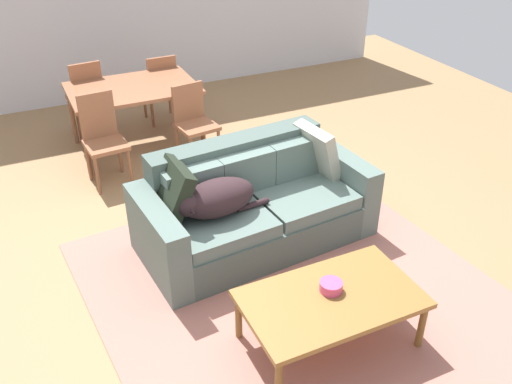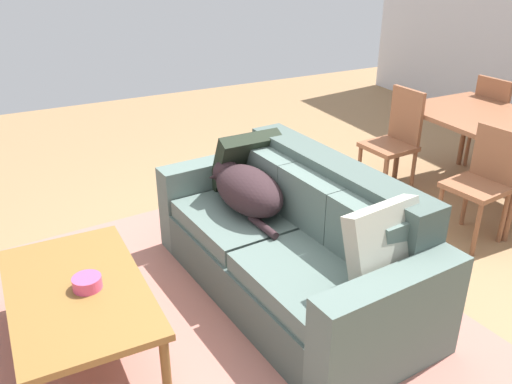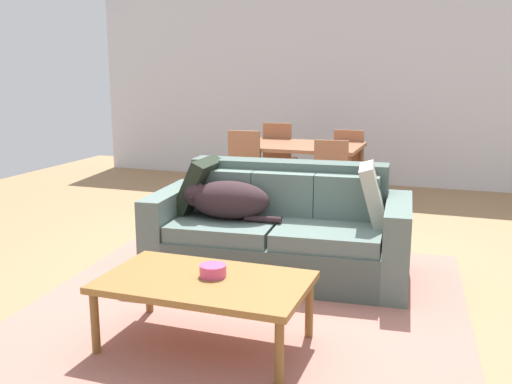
{
  "view_description": "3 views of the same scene",
  "coord_description": "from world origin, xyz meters",
  "px_view_note": "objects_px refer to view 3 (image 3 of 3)",
  "views": [
    {
      "loc": [
        -1.61,
        -3.7,
        2.97
      ],
      "look_at": [
        0.04,
        -0.18,
        0.6
      ],
      "focal_mm": 38.98,
      "sensor_mm": 36.0,
      "label": 1
    },
    {
      "loc": [
        2.66,
        -1.59,
        2.17
      ],
      "look_at": [
        -0.12,
        -0.17,
        0.67
      ],
      "focal_mm": 37.96,
      "sensor_mm": 36.0,
      "label": 2
    },
    {
      "loc": [
        1.41,
        -4.31,
        1.64
      ],
      "look_at": [
        -0.06,
        -0.14,
        0.69
      ],
      "focal_mm": 41.19,
      "sensor_mm": 36.0,
      "label": 3
    }
  ],
  "objects_px": {
    "dog_on_left_cushion": "(226,199)",
    "coffee_table": "(205,286)",
    "dining_table": "(300,150)",
    "dining_chair_near_right": "(330,178)",
    "throw_pillow_by_left_arm": "(198,186)",
    "bowl_on_coffee_table": "(213,271)",
    "dining_chair_near_left": "(241,171)",
    "couch": "(281,233)",
    "dining_chair_far_left": "(279,155)",
    "throw_pillow_by_right_arm": "(374,195)",
    "dining_chair_far_right": "(350,161)"
  },
  "relations": [
    {
      "from": "dog_on_left_cushion",
      "to": "coffee_table",
      "type": "bearing_deg",
      "value": -78.41
    },
    {
      "from": "dining_table",
      "to": "dining_chair_near_right",
      "type": "height_order",
      "value": "dining_chair_near_right"
    },
    {
      "from": "throw_pillow_by_left_arm",
      "to": "bowl_on_coffee_table",
      "type": "bearing_deg",
      "value": -61.83
    },
    {
      "from": "dining_chair_near_left",
      "to": "coffee_table",
      "type": "bearing_deg",
      "value": -77.58
    },
    {
      "from": "couch",
      "to": "dining_chair_near_right",
      "type": "relative_size",
      "value": 2.37
    },
    {
      "from": "dining_chair_near_left",
      "to": "dining_chair_far_left",
      "type": "height_order",
      "value": "same"
    },
    {
      "from": "throw_pillow_by_right_arm",
      "to": "dining_chair_near_left",
      "type": "relative_size",
      "value": 0.5
    },
    {
      "from": "dining_chair_far_left",
      "to": "dining_chair_far_right",
      "type": "height_order",
      "value": "dining_chair_far_left"
    },
    {
      "from": "dining_chair_far_left",
      "to": "dining_chair_far_right",
      "type": "bearing_deg",
      "value": 175.46
    },
    {
      "from": "throw_pillow_by_left_arm",
      "to": "coffee_table",
      "type": "distance_m",
      "value": 1.55
    },
    {
      "from": "couch",
      "to": "dining_chair_near_right",
      "type": "xyz_separation_m",
      "value": [
        0.04,
        1.61,
        0.16
      ]
    },
    {
      "from": "couch",
      "to": "dining_chair_far_left",
      "type": "height_order",
      "value": "dining_chair_far_left"
    },
    {
      "from": "bowl_on_coffee_table",
      "to": "coffee_table",
      "type": "bearing_deg",
      "value": -115.74
    },
    {
      "from": "dining_chair_near_left",
      "to": "dining_chair_far_right",
      "type": "height_order",
      "value": "dining_chair_near_left"
    },
    {
      "from": "couch",
      "to": "dining_table",
      "type": "height_order",
      "value": "couch"
    },
    {
      "from": "dining_table",
      "to": "dining_chair_far_left",
      "type": "height_order",
      "value": "dining_chair_far_left"
    },
    {
      "from": "dining_chair_far_right",
      "to": "dining_table",
      "type": "bearing_deg",
      "value": 49.7
    },
    {
      "from": "dog_on_left_cushion",
      "to": "coffee_table",
      "type": "xyz_separation_m",
      "value": [
        0.36,
        -1.21,
        -0.23
      ]
    },
    {
      "from": "couch",
      "to": "dog_on_left_cushion",
      "type": "xyz_separation_m",
      "value": [
        -0.4,
        -0.15,
        0.28
      ]
    },
    {
      "from": "dog_on_left_cushion",
      "to": "dining_chair_far_right",
      "type": "height_order",
      "value": "dining_chair_far_right"
    },
    {
      "from": "couch",
      "to": "bowl_on_coffee_table",
      "type": "bearing_deg",
      "value": -95.66
    },
    {
      "from": "throw_pillow_by_left_arm",
      "to": "dining_chair_far_left",
      "type": "relative_size",
      "value": 0.5
    },
    {
      "from": "couch",
      "to": "coffee_table",
      "type": "height_order",
      "value": "couch"
    },
    {
      "from": "dining_chair_far_left",
      "to": "dining_chair_far_right",
      "type": "xyz_separation_m",
      "value": [
        0.91,
        0.02,
        -0.02
      ]
    },
    {
      "from": "couch",
      "to": "coffee_table",
      "type": "bearing_deg",
      "value": -96.81
    },
    {
      "from": "dining_table",
      "to": "dog_on_left_cushion",
      "type": "bearing_deg",
      "value": -88.81
    },
    {
      "from": "coffee_table",
      "to": "dining_chair_near_left",
      "type": "distance_m",
      "value": 3.11
    },
    {
      "from": "dog_on_left_cushion",
      "to": "bowl_on_coffee_table",
      "type": "height_order",
      "value": "dog_on_left_cushion"
    },
    {
      "from": "dog_on_left_cushion",
      "to": "dining_chair_far_right",
      "type": "bearing_deg",
      "value": 76.75
    },
    {
      "from": "throw_pillow_by_left_arm",
      "to": "dining_table",
      "type": "distance_m",
      "value": 2.24
    },
    {
      "from": "throw_pillow_by_right_arm",
      "to": "bowl_on_coffee_table",
      "type": "height_order",
      "value": "throw_pillow_by_right_arm"
    },
    {
      "from": "dining_chair_near_right",
      "to": "dining_chair_far_left",
      "type": "distance_m",
      "value": 1.49
    },
    {
      "from": "couch",
      "to": "dog_on_left_cushion",
      "type": "relative_size",
      "value": 2.57
    },
    {
      "from": "throw_pillow_by_right_arm",
      "to": "dining_chair_far_right",
      "type": "relative_size",
      "value": 0.53
    },
    {
      "from": "throw_pillow_by_right_arm",
      "to": "dining_chair_near_right",
      "type": "xyz_separation_m",
      "value": [
        -0.67,
        1.49,
        -0.17
      ]
    },
    {
      "from": "coffee_table",
      "to": "dining_table",
      "type": "relative_size",
      "value": 0.86
    },
    {
      "from": "dining_chair_far_right",
      "to": "couch",
      "type": "bearing_deg",
      "value": 88.86
    },
    {
      "from": "throw_pillow_by_left_arm",
      "to": "coffee_table",
      "type": "height_order",
      "value": "throw_pillow_by_left_arm"
    },
    {
      "from": "throw_pillow_by_left_arm",
      "to": "dining_chair_far_right",
      "type": "distance_m",
      "value": 2.9
    },
    {
      "from": "bowl_on_coffee_table",
      "to": "dining_chair_near_left",
      "type": "xyz_separation_m",
      "value": [
        -0.93,
        2.91,
        0.06
      ]
    },
    {
      "from": "dining_chair_near_left",
      "to": "dining_chair_near_right",
      "type": "distance_m",
      "value": 0.98
    },
    {
      "from": "dog_on_left_cushion",
      "to": "dining_chair_far_right",
      "type": "relative_size",
      "value": 0.91
    },
    {
      "from": "bowl_on_coffee_table",
      "to": "dining_table",
      "type": "height_order",
      "value": "dining_table"
    },
    {
      "from": "throw_pillow_by_left_arm",
      "to": "dining_chair_far_right",
      "type": "height_order",
      "value": "throw_pillow_by_left_arm"
    },
    {
      "from": "dining_chair_far_right",
      "to": "throw_pillow_by_right_arm",
      "type": "bearing_deg",
      "value": 103.65
    },
    {
      "from": "throw_pillow_by_right_arm",
      "to": "dog_on_left_cushion",
      "type": "bearing_deg",
      "value": -166.14
    },
    {
      "from": "throw_pillow_by_right_arm",
      "to": "coffee_table",
      "type": "relative_size",
      "value": 0.39
    },
    {
      "from": "coffee_table",
      "to": "dining_chair_near_left",
      "type": "relative_size",
      "value": 1.28
    },
    {
      "from": "dining_chair_near_right",
      "to": "dining_chair_far_right",
      "type": "height_order",
      "value": "dining_chair_far_right"
    },
    {
      "from": "dog_on_left_cushion",
      "to": "throw_pillow_by_right_arm",
      "type": "distance_m",
      "value": 1.15
    }
  ]
}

